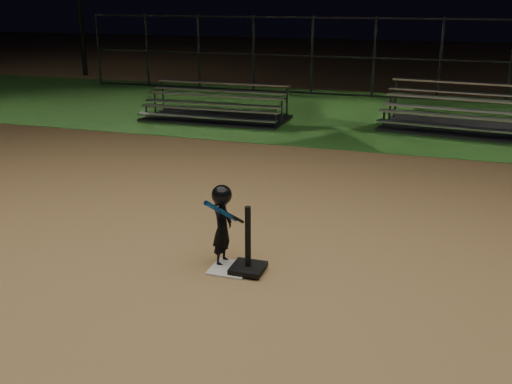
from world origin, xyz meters
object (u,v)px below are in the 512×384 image
at_px(batting_tee, 248,259).
at_px(child_batter, 222,223).
at_px(home_plate, 230,269).
at_px(bleacher_left, 216,113).
at_px(bleacher_right, 478,123).

distance_m(batting_tee, child_batter, 0.53).
bearing_deg(child_batter, batting_tee, -106.76).
bearing_deg(home_plate, batting_tee, 0.52).
distance_m(home_plate, batting_tee, 0.28).
distance_m(bleacher_left, bleacher_right, 6.53).
relative_size(home_plate, child_batter, 0.45).
xyz_separation_m(home_plate, child_batter, (-0.14, 0.13, 0.52)).
bearing_deg(batting_tee, bleacher_left, 114.25).
height_order(batting_tee, child_batter, child_batter).
xyz_separation_m(batting_tee, child_batter, (-0.36, 0.13, 0.36)).
bearing_deg(bleacher_left, child_batter, -68.12).
xyz_separation_m(home_plate, bleacher_left, (-3.45, 8.16, 0.18)).
relative_size(home_plate, bleacher_right, 0.10).
relative_size(batting_tee, child_batter, 0.80).
height_order(home_plate, batting_tee, batting_tee).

